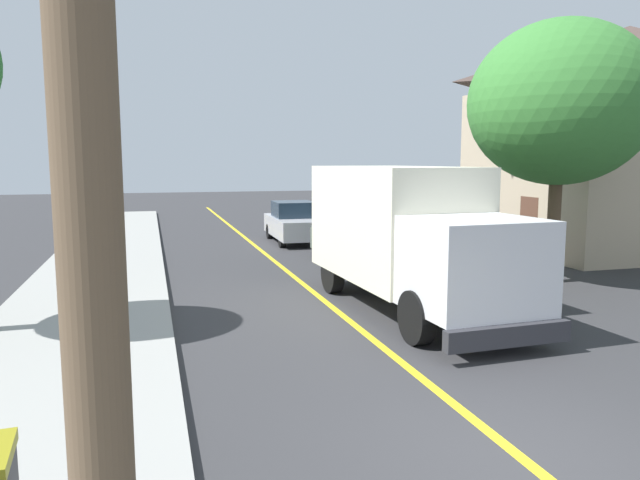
{
  "coord_description": "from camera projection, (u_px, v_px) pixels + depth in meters",
  "views": [
    {
      "loc": [
        -3.93,
        -5.47,
        3.33
      ],
      "look_at": [
        0.05,
        8.5,
        1.4
      ],
      "focal_mm": 33.48,
      "sensor_mm": 36.0,
      "label": 1
    }
  ],
  "objects": [
    {
      "name": "ground_plane",
      "position": [
        522.0,
        458.0,
        6.72
      ],
      "size": [
        120.0,
        120.0,
        0.0
      ],
      "primitive_type": "plane",
      "color": "#303033"
    },
    {
      "name": "sidewalk_curb",
      "position": [
        56.0,
        377.0,
        9.05
      ],
      "size": [
        3.6,
        60.0,
        0.15
      ],
      "primitive_type": "cube",
      "color": "gray",
      "rests_on": "ground"
    },
    {
      "name": "centre_line_yellow",
      "position": [
        303.0,
        284.0,
        16.25
      ],
      "size": [
        0.16,
        56.0,
        0.01
      ],
      "primitive_type": "cube",
      "color": "gold",
      "rests_on": "ground"
    },
    {
      "name": "box_truck",
      "position": [
        406.0,
        231.0,
        13.43
      ],
      "size": [
        2.72,
        7.28,
        3.2
      ],
      "color": "#F2EDCC",
      "rests_on": "ground"
    },
    {
      "name": "parked_car_near",
      "position": [
        356.0,
        240.0,
        19.33
      ],
      "size": [
        1.92,
        4.45,
        1.67
      ],
      "color": "#4C564C",
      "rests_on": "ground"
    },
    {
      "name": "parked_car_mid",
      "position": [
        294.0,
        223.0,
        24.56
      ],
      "size": [
        1.89,
        4.44,
        1.67
      ],
      "color": "#B7B7BC",
      "rests_on": "ground"
    },
    {
      "name": "parked_van_across",
      "position": [
        450.0,
        241.0,
        18.96
      ],
      "size": [
        1.82,
        4.41,
        1.67
      ],
      "color": "#B7B7BC",
      "rests_on": "ground"
    },
    {
      "name": "utility_pole",
      "position": [
        80.0,
        47.0,
        2.73
      ],
      "size": [
        0.32,
        0.32,
        7.39
      ],
      "primitive_type": "cylinder",
      "color": "brown",
      "rests_on": "sidewalk_curb"
    },
    {
      "name": "house_across_street",
      "position": [
        623.0,
        135.0,
        22.5
      ],
      "size": [
        10.24,
        8.5,
        8.28
      ],
      "color": "tan",
      "rests_on": "ground"
    },
    {
      "name": "street_tree_far_side",
      "position": [
        560.0,
        104.0,
        15.88
      ],
      "size": [
        4.84,
        4.84,
        7.03
      ],
      "color": "brown",
      "rests_on": "ground"
    }
  ]
}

